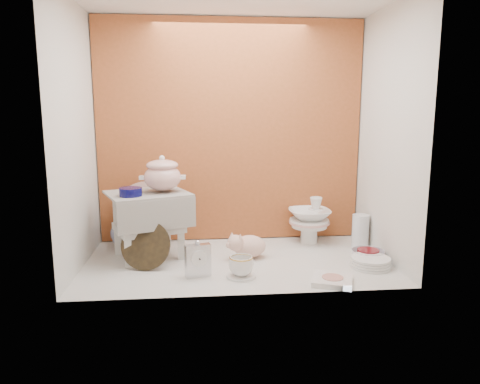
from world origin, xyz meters
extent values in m
plane|color=silver|center=(0.00, 0.00, 0.00)|extent=(1.80, 1.80, 0.00)
cube|color=#A75129|center=(0.00, 0.50, 0.75)|extent=(1.80, 0.06, 1.50)
cube|color=silver|center=(-0.90, 0.00, 0.75)|extent=(0.06, 1.00, 1.50)
cube|color=silver|center=(0.90, 0.00, 0.75)|extent=(0.06, 1.00, 1.50)
cylinder|color=#090944|center=(-0.62, 0.03, 0.43)|extent=(0.15, 0.15, 0.05)
imported|color=silver|center=(-0.68, 0.34, 0.13)|extent=(0.28, 0.28, 0.26)
cube|color=silver|center=(-0.23, -0.23, 0.10)|extent=(0.15, 0.08, 0.20)
ellipsoid|color=beige|center=(0.08, 0.06, 0.08)|extent=(0.26, 0.18, 0.15)
cylinder|color=white|center=(0.00, -0.26, 0.01)|extent=(0.18, 0.18, 0.01)
imported|color=white|center=(0.00, -0.26, 0.06)|extent=(0.14, 0.14, 0.11)
cube|color=white|center=(0.47, -0.39, 0.01)|extent=(0.26, 0.26, 0.03)
cylinder|color=white|center=(0.76, -0.17, 0.03)|extent=(0.30, 0.30, 0.06)
imported|color=silver|center=(0.79, -0.05, 0.03)|extent=(0.23, 0.23, 0.06)
cylinder|color=silver|center=(0.84, 0.21, 0.11)|extent=(0.14, 0.14, 0.22)
camera|label=1|loc=(-0.22, -2.55, 0.89)|focal=33.38mm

